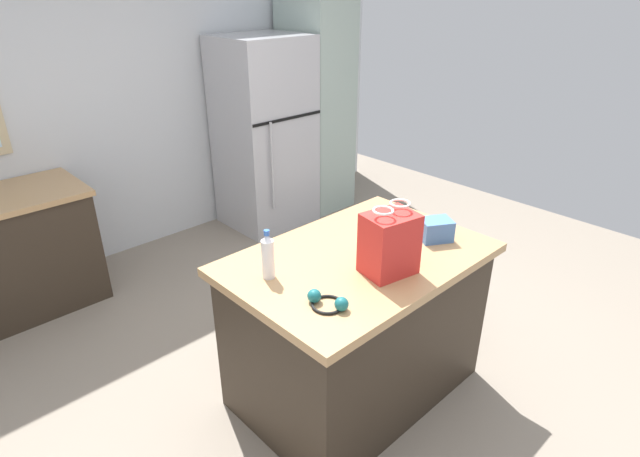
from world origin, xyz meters
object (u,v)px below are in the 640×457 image
(small_box, at_px, (436,230))
(refrigerator, at_px, (265,134))
(shopping_bag, at_px, (389,243))
(bottle, at_px, (268,256))
(tall_cabinet, at_px, (316,105))
(kitchen_island, at_px, (356,325))
(ear_defenders, at_px, (328,302))

(small_box, bearing_deg, refrigerator, 74.38)
(shopping_bag, relative_size, bottle, 1.40)
(tall_cabinet, distance_m, shopping_bag, 3.05)
(tall_cabinet, bearing_deg, bottle, -137.33)
(kitchen_island, relative_size, ear_defenders, 7.17)
(tall_cabinet, distance_m, ear_defenders, 3.33)
(kitchen_island, distance_m, refrigerator, 2.54)
(bottle, bearing_deg, refrigerator, 52.61)
(ear_defenders, bearing_deg, shopping_bag, 1.34)
(tall_cabinet, height_order, ear_defenders, tall_cabinet)
(kitchen_island, distance_m, shopping_bag, 0.64)
(tall_cabinet, relative_size, ear_defenders, 11.04)
(shopping_bag, bearing_deg, ear_defenders, -178.66)
(refrigerator, height_order, ear_defenders, refrigerator)
(shopping_bag, distance_m, ear_defenders, 0.45)
(refrigerator, bearing_deg, small_box, -105.62)
(kitchen_island, xyz_separation_m, shopping_bag, (-0.02, -0.21, 0.61))
(bottle, bearing_deg, ear_defenders, -84.34)
(kitchen_island, bearing_deg, shopping_bag, -95.58)
(refrigerator, distance_m, ear_defenders, 2.92)
(ear_defenders, bearing_deg, tall_cabinet, 47.84)
(shopping_bag, xyz_separation_m, small_box, (0.46, 0.05, -0.10))
(tall_cabinet, bearing_deg, shopping_bag, -126.36)
(shopping_bag, bearing_deg, tall_cabinet, 53.64)
(shopping_bag, distance_m, small_box, 0.48)
(refrigerator, distance_m, small_box, 2.50)
(refrigerator, xyz_separation_m, bottle, (-1.60, -2.09, 0.13))
(kitchen_island, xyz_separation_m, tall_cabinet, (1.79, 2.25, 0.61))
(refrigerator, height_order, shopping_bag, refrigerator)
(tall_cabinet, relative_size, bottle, 8.37)
(kitchen_island, bearing_deg, small_box, -20.48)
(bottle, bearing_deg, tall_cabinet, 42.67)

